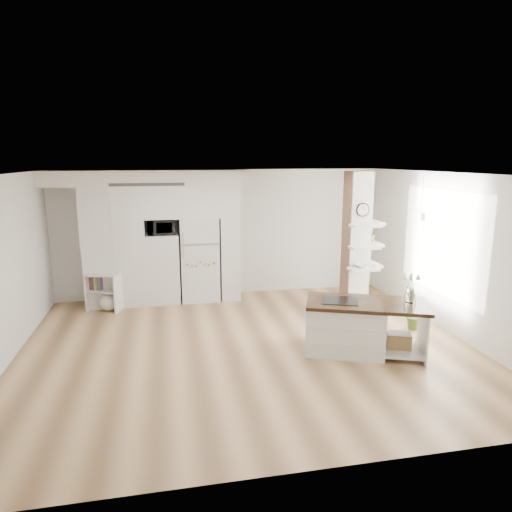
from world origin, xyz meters
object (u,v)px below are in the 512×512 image
Objects in this scene: kitchen_island at (353,325)px; refrigerator at (199,259)px; floor_plant_a at (415,315)px; bookshelf at (106,294)px.

refrigerator is at bearing 144.63° from kitchen_island.
refrigerator is 3.81m from kitchen_island.
refrigerator is 3.36× the size of floor_plant_a.
refrigerator reaches higher than bookshelf.
refrigerator is 2.35× the size of bookshelf.
bookshelf is (-3.95, 2.78, -0.10)m from kitchen_island.
floor_plant_a is (1.44, 0.66, -0.17)m from kitchen_island.
bookshelf is at bearing 166.06° from kitchen_island.
bookshelf is 5.79m from floor_plant_a.
kitchen_island is at bearing -155.40° from floor_plant_a.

